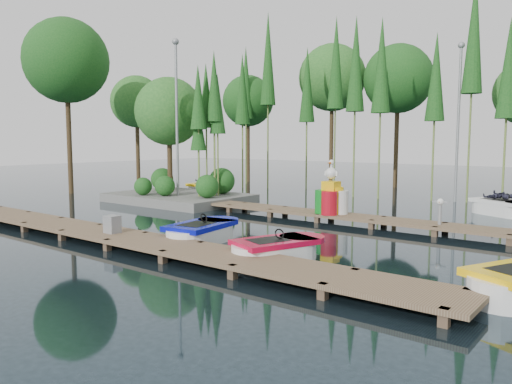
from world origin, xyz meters
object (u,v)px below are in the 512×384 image
Objects in this scene: island at (178,133)px; yellow_barrel at (335,200)px; boat_red at (276,251)px; utility_cabinet at (112,224)px; drum_cluster at (331,198)px; boat_yellow_far at (209,189)px; boat_blue at (202,233)px.

yellow_barrel is (8.71, -0.79, -2.41)m from island.
boat_red is 5.57× the size of utility_cabinet.
island is at bearing 173.79° from drum_cluster.
utility_cabinet is at bearing -44.43° from boat_yellow_far.
boat_yellow_far is 10.38m from drum_cluster.
yellow_barrel is at bearing -5.19° from island.
boat_yellow_far reaches higher than utility_cabinet.
utility_cabinet is (6.60, -10.80, 0.26)m from boat_yellow_far.
boat_yellow_far is 12.66m from utility_cabinet.
boat_red is at bearing 14.38° from utility_cabinet.
island is at bearing 168.08° from boat_red.
yellow_barrel is (9.65, -3.80, 0.49)m from boat_yellow_far.
yellow_barrel is 0.50× the size of drum_cluster.
boat_red is (10.39, -6.58, -2.94)m from island.
island is 13.92× the size of utility_cabinet.
boat_blue is at bearing 41.91° from utility_cabinet.
yellow_barrel is (1.21, 5.35, 0.51)m from boat_blue.
drum_cluster is (8.65, -0.94, -2.33)m from island.
boat_yellow_far is at bearing 121.41° from utility_cabinet.
island is at bearing -58.59° from boat_yellow_far.
island reaches higher than boat_yellow_far.
boat_yellow_far is 2.96× the size of yellow_barrel.
boat_yellow_far is 5.73× the size of utility_cabinet.
boat_red is at bearing -72.83° from drum_cluster.
boat_red is 6.05m from yellow_barrel.
drum_cluster reaches higher than boat_red.
yellow_barrel is at bearing 126.60° from boat_red.
boat_yellow_far is (-8.44, 9.15, 0.03)m from boat_blue.
boat_yellow_far is (-11.33, 9.59, 0.04)m from boat_red.
island reaches higher than yellow_barrel.
yellow_barrel is at bearing -7.36° from boat_yellow_far.
utility_cabinet is 7.64m from yellow_barrel.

